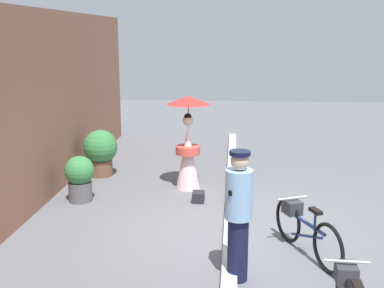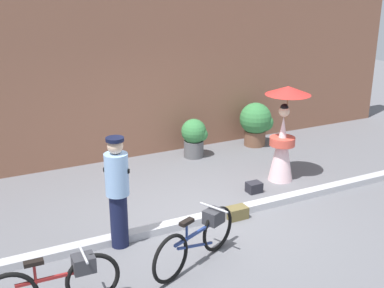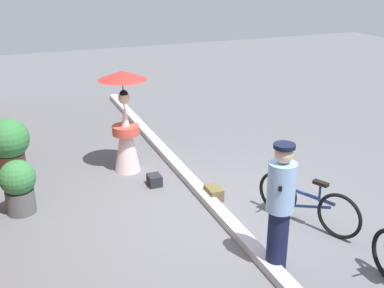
{
  "view_description": "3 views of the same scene",
  "coord_description": "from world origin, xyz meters",
  "px_view_note": "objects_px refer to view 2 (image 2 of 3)",
  "views": [
    {
      "loc": [
        -7.16,
        -0.01,
        3.06
      ],
      "look_at": [
        0.48,
        0.65,
        1.29
      ],
      "focal_mm": 45.08,
      "sensor_mm": 36.0,
      "label": 1
    },
    {
      "loc": [
        -3.5,
        -6.36,
        3.8
      ],
      "look_at": [
        -0.02,
        0.53,
        1.17
      ],
      "focal_mm": 46.31,
      "sensor_mm": 36.0,
      "label": 2
    },
    {
      "loc": [
        -5.89,
        2.79,
        3.67
      ],
      "look_at": [
        0.33,
        0.29,
        1.07
      ],
      "focal_mm": 44.83,
      "sensor_mm": 36.0,
      "label": 3
    }
  ],
  "objects_px": {
    "person_with_parasol": "(284,133)",
    "potted_plant_by_door": "(194,136)",
    "backpack_on_pavement": "(254,187)",
    "bicycle_far_side": "(199,237)",
    "person_officer": "(117,190)",
    "potted_plant_small": "(257,122)",
    "bicycle_near_officer": "(58,283)",
    "backpack_spare": "(237,213)"
  },
  "relations": [
    {
      "from": "person_with_parasol",
      "to": "potted_plant_by_door",
      "type": "bearing_deg",
      "value": 115.8
    },
    {
      "from": "potted_plant_by_door",
      "to": "backpack_on_pavement",
      "type": "xyz_separation_m",
      "value": [
        0.12,
        -2.19,
        -0.37
      ]
    },
    {
      "from": "bicycle_far_side",
      "to": "person_officer",
      "type": "relative_size",
      "value": 0.93
    },
    {
      "from": "bicycle_far_side",
      "to": "person_with_parasol",
      "type": "xyz_separation_m",
      "value": [
        2.81,
        1.91,
        0.57
      ]
    },
    {
      "from": "backpack_on_pavement",
      "to": "potted_plant_small",
      "type": "bearing_deg",
      "value": 55.68
    },
    {
      "from": "bicycle_near_officer",
      "to": "potted_plant_by_door",
      "type": "bearing_deg",
      "value": 46.2
    },
    {
      "from": "potted_plant_by_door",
      "to": "bicycle_far_side",
      "type": "bearing_deg",
      "value": -116.26
    },
    {
      "from": "bicycle_far_side",
      "to": "backpack_on_pavement",
      "type": "bearing_deg",
      "value": 39.13
    },
    {
      "from": "person_with_parasol",
      "to": "bicycle_near_officer",
      "type": "bearing_deg",
      "value": -156.25
    },
    {
      "from": "bicycle_far_side",
      "to": "potted_plant_by_door",
      "type": "height_order",
      "value": "potted_plant_by_door"
    },
    {
      "from": "potted_plant_small",
      "to": "backpack_on_pavement",
      "type": "height_order",
      "value": "potted_plant_small"
    },
    {
      "from": "potted_plant_small",
      "to": "potted_plant_by_door",
      "type": "bearing_deg",
      "value": -178.11
    },
    {
      "from": "bicycle_near_officer",
      "to": "person_officer",
      "type": "relative_size",
      "value": 0.97
    },
    {
      "from": "potted_plant_small",
      "to": "bicycle_far_side",
      "type": "bearing_deg",
      "value": -132.39
    },
    {
      "from": "bicycle_far_side",
      "to": "backpack_spare",
      "type": "bearing_deg",
      "value": 36.99
    },
    {
      "from": "person_with_parasol",
      "to": "bicycle_far_side",
      "type": "bearing_deg",
      "value": -145.87
    },
    {
      "from": "person_with_parasol",
      "to": "backpack_spare",
      "type": "relative_size",
      "value": 5.49
    },
    {
      "from": "person_officer",
      "to": "backpack_on_pavement",
      "type": "bearing_deg",
      "value": 13.87
    },
    {
      "from": "potted_plant_small",
      "to": "bicycle_near_officer",
      "type": "bearing_deg",
      "value": -143.51
    },
    {
      "from": "bicycle_far_side",
      "to": "backpack_on_pavement",
      "type": "height_order",
      "value": "bicycle_far_side"
    },
    {
      "from": "person_with_parasol",
      "to": "potted_plant_by_door",
      "type": "distance_m",
      "value": 2.19
    },
    {
      "from": "bicycle_near_officer",
      "to": "person_with_parasol",
      "type": "height_order",
      "value": "person_with_parasol"
    },
    {
      "from": "potted_plant_by_door",
      "to": "potted_plant_small",
      "type": "relative_size",
      "value": 0.84
    },
    {
      "from": "bicycle_near_officer",
      "to": "bicycle_far_side",
      "type": "xyz_separation_m",
      "value": [
        1.97,
        0.2,
        0.01
      ]
    },
    {
      "from": "person_officer",
      "to": "bicycle_near_officer",
      "type": "bearing_deg",
      "value": -135.28
    },
    {
      "from": "person_officer",
      "to": "potted_plant_small",
      "type": "relative_size",
      "value": 1.65
    },
    {
      "from": "person_with_parasol",
      "to": "potted_plant_small",
      "type": "relative_size",
      "value": 1.83
    },
    {
      "from": "person_officer",
      "to": "bicycle_far_side",
      "type": "bearing_deg",
      "value": -48.39
    },
    {
      "from": "bicycle_near_officer",
      "to": "potted_plant_small",
      "type": "distance_m",
      "value": 6.86
    },
    {
      "from": "potted_plant_small",
      "to": "backpack_spare",
      "type": "height_order",
      "value": "potted_plant_small"
    },
    {
      "from": "person_with_parasol",
      "to": "person_officer",
      "type": "bearing_deg",
      "value": -165.02
    },
    {
      "from": "bicycle_near_officer",
      "to": "potted_plant_by_door",
      "type": "relative_size",
      "value": 1.9
    },
    {
      "from": "bicycle_near_officer",
      "to": "person_with_parasol",
      "type": "bearing_deg",
      "value": 23.75
    },
    {
      "from": "person_officer",
      "to": "person_with_parasol",
      "type": "distance_m",
      "value": 3.77
    },
    {
      "from": "bicycle_near_officer",
      "to": "bicycle_far_side",
      "type": "bearing_deg",
      "value": 5.7
    },
    {
      "from": "person_officer",
      "to": "potted_plant_small",
      "type": "distance_m",
      "value": 5.28
    },
    {
      "from": "person_officer",
      "to": "backpack_spare",
      "type": "distance_m",
      "value": 2.16
    },
    {
      "from": "bicycle_far_side",
      "to": "person_officer",
      "type": "xyz_separation_m",
      "value": [
        -0.83,
        0.93,
        0.51
      ]
    },
    {
      "from": "bicycle_near_officer",
      "to": "potted_plant_small",
      "type": "height_order",
      "value": "potted_plant_small"
    },
    {
      "from": "bicycle_far_side",
      "to": "backpack_on_pavement",
      "type": "relative_size",
      "value": 5.95
    },
    {
      "from": "potted_plant_by_door",
      "to": "potted_plant_small",
      "type": "xyz_separation_m",
      "value": [
        1.65,
        0.05,
        0.09
      ]
    },
    {
      "from": "person_officer",
      "to": "backpack_spare",
      "type": "relative_size",
      "value": 4.97
    }
  ]
}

